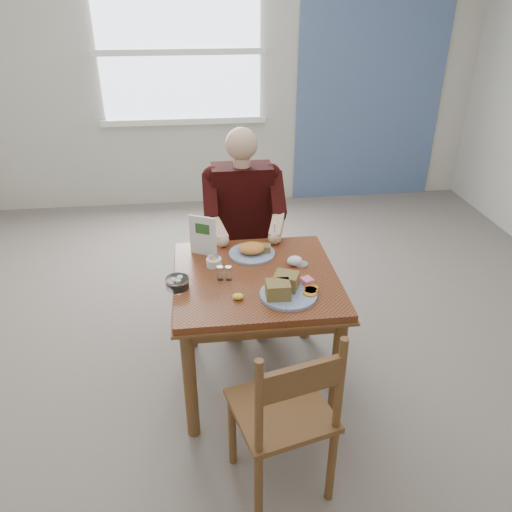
{
  "coord_description": "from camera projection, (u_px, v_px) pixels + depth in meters",
  "views": [
    {
      "loc": [
        -0.29,
        -2.37,
        2.16
      ],
      "look_at": [
        0.0,
        0.0,
        0.87
      ],
      "focal_mm": 35.0,
      "sensor_mm": 36.0,
      "label": 1
    }
  ],
  "objects": [
    {
      "name": "accent_panel",
      "position": [
        373.0,
        70.0,
        5.24
      ],
      "size": [
        1.6,
        0.02,
        2.8
      ],
      "primitive_type": "cube",
      "color": "#4E6491",
      "rests_on": "ground"
    },
    {
      "name": "lemon_wedge",
      "position": [
        238.0,
        296.0,
        2.55
      ],
      "size": [
        0.07,
        0.06,
        0.03
      ],
      "primitive_type": "ellipsoid",
      "rotation": [
        0.0,
        0.0,
        -0.37
      ],
      "color": "yellow",
      "rests_on": "table"
    },
    {
      "name": "floor",
      "position": [
        256.0,
        378.0,
        3.13
      ],
      "size": [
        6.0,
        6.0,
        0.0
      ],
      "primitive_type": "plane",
      "color": "#73655D",
      "rests_on": "ground"
    },
    {
      "name": "caddy",
      "position": [
        214.0,
        262.0,
        2.85
      ],
      "size": [
        0.1,
        0.1,
        0.07
      ],
      "color": "white",
      "rests_on": "table"
    },
    {
      "name": "diner",
      "position": [
        243.0,
        215.0,
        3.36
      ],
      "size": [
        0.53,
        0.56,
        1.39
      ],
      "color": "gray",
      "rests_on": "chair_far"
    },
    {
      "name": "window",
      "position": [
        180.0,
        52.0,
        4.92
      ],
      "size": [
        1.72,
        0.04,
        1.42
      ],
      "color": "white",
      "rests_on": "wall_back"
    },
    {
      "name": "napkin",
      "position": [
        295.0,
        261.0,
        2.86
      ],
      "size": [
        0.09,
        0.07,
        0.06
      ],
      "primitive_type": "ellipsoid",
      "rotation": [
        0.0,
        0.0,
        0.0
      ],
      "color": "white",
      "rests_on": "table"
    },
    {
      "name": "creamer",
      "position": [
        177.0,
        283.0,
        2.65
      ],
      "size": [
        0.16,
        0.16,
        0.06
      ],
      "color": "white",
      "rests_on": "table"
    },
    {
      "name": "table",
      "position": [
        256.0,
        292.0,
        2.83
      ],
      "size": [
        0.92,
        0.92,
        0.75
      ],
      "color": "brown",
      "rests_on": "ground"
    },
    {
      "name": "near_plate",
      "position": [
        286.0,
        289.0,
        2.58
      ],
      "size": [
        0.34,
        0.34,
        0.1
      ],
      "color": "white",
      "rests_on": "table"
    },
    {
      "name": "metal_dish",
      "position": [
        301.0,
        264.0,
        2.87
      ],
      "size": [
        0.09,
        0.09,
        0.01
      ],
      "primitive_type": "cylinder",
      "rotation": [
        0.0,
        0.0,
        0.17
      ],
      "color": "silver",
      "rests_on": "table"
    },
    {
      "name": "far_plate",
      "position": [
        253.0,
        250.0,
        2.97
      ],
      "size": [
        0.31,
        0.31,
        0.07
      ],
      "color": "white",
      "rests_on": "table"
    },
    {
      "name": "chair_far",
      "position": [
        243.0,
        252.0,
        3.6
      ],
      "size": [
        0.42,
        0.42,
        0.95
      ],
      "color": "brown",
      "rests_on": "ground"
    },
    {
      "name": "chair_near",
      "position": [
        285.0,
        415.0,
        2.22
      ],
      "size": [
        0.51,
        0.51,
        0.95
      ],
      "color": "brown",
      "rests_on": "ground"
    },
    {
      "name": "wall_back",
      "position": [
        221.0,
        72.0,
        5.09
      ],
      "size": [
        5.5,
        0.0,
        5.5
      ],
      "primitive_type": "plane",
      "rotation": [
        1.57,
        0.0,
        0.0
      ],
      "color": "beige",
      "rests_on": "ground"
    },
    {
      "name": "shakers",
      "position": [
        224.0,
        273.0,
        2.71
      ],
      "size": [
        0.09,
        0.05,
        0.08
      ],
      "color": "white",
      "rests_on": "table"
    },
    {
      "name": "menu",
      "position": [
        203.0,
        236.0,
        2.93
      ],
      "size": [
        0.16,
        0.09,
        0.25
      ],
      "color": "white",
      "rests_on": "table"
    }
  ]
}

